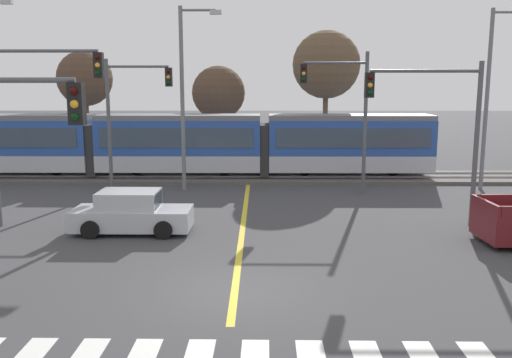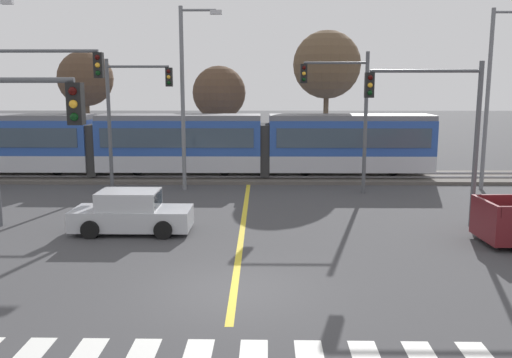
{
  "view_description": "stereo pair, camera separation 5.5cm",
  "coord_description": "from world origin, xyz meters",
  "px_view_note": "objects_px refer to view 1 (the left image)",
  "views": [
    {
      "loc": [
        0.66,
        -13.19,
        5.22
      ],
      "look_at": [
        0.48,
        7.66,
        1.6
      ],
      "focal_mm": 38.0,
      "sensor_mm": 36.0,
      "label": 1
    },
    {
      "loc": [
        0.72,
        -13.19,
        5.22
      ],
      "look_at": [
        0.48,
        7.66,
        1.6
      ],
      "focal_mm": 38.0,
      "sensor_mm": 36.0,
      "label": 2
    }
  ],
  "objects_px": {
    "street_lamp_east": "(491,89)",
    "bare_tree_west": "(218,93)",
    "traffic_light_far_left": "(129,105)",
    "street_lamp_centre": "(186,89)",
    "bare_tree_far_west": "(85,79)",
    "bare_tree_east": "(326,65)",
    "traffic_light_mid_left": "(27,105)",
    "light_rail_tram": "(180,143)",
    "traffic_light_mid_right": "(439,117)",
    "sedan_crossing": "(132,213)",
    "traffic_light_far_right": "(345,103)"
  },
  "relations": [
    {
      "from": "bare_tree_west",
      "to": "bare_tree_east",
      "type": "xyz_separation_m",
      "value": [
        6.82,
        -0.79,
        1.74
      ]
    },
    {
      "from": "sedan_crossing",
      "to": "bare_tree_far_west",
      "type": "distance_m",
      "value": 17.56
    },
    {
      "from": "traffic_light_far_left",
      "to": "street_lamp_centre",
      "type": "bearing_deg",
      "value": 7.12
    },
    {
      "from": "traffic_light_mid_left",
      "to": "street_lamp_east",
      "type": "bearing_deg",
      "value": 20.73
    },
    {
      "from": "sedan_crossing",
      "to": "bare_tree_east",
      "type": "xyz_separation_m",
      "value": [
        8.7,
        15.67,
        5.76
      ]
    },
    {
      "from": "traffic_light_far_left",
      "to": "traffic_light_mid_right",
      "type": "bearing_deg",
      "value": -27.2
    },
    {
      "from": "bare_tree_west",
      "to": "bare_tree_east",
      "type": "relative_size",
      "value": 0.75
    },
    {
      "from": "traffic_light_mid_right",
      "to": "street_lamp_centre",
      "type": "height_order",
      "value": "street_lamp_centre"
    },
    {
      "from": "traffic_light_mid_left",
      "to": "street_lamp_centre",
      "type": "height_order",
      "value": "street_lamp_centre"
    },
    {
      "from": "street_lamp_centre",
      "to": "traffic_light_far_right",
      "type": "bearing_deg",
      "value": -5.38
    },
    {
      "from": "bare_tree_east",
      "to": "light_rail_tram",
      "type": "bearing_deg",
      "value": -153.57
    },
    {
      "from": "traffic_light_mid_left",
      "to": "bare_tree_far_west",
      "type": "bearing_deg",
      "value": 100.06
    },
    {
      "from": "sedan_crossing",
      "to": "bare_tree_west",
      "type": "height_order",
      "value": "bare_tree_west"
    },
    {
      "from": "sedan_crossing",
      "to": "traffic_light_mid_right",
      "type": "distance_m",
      "value": 11.65
    },
    {
      "from": "sedan_crossing",
      "to": "bare_tree_west",
      "type": "distance_m",
      "value": 17.06
    },
    {
      "from": "bare_tree_far_west",
      "to": "traffic_light_mid_right",
      "type": "bearing_deg",
      "value": -39.68
    },
    {
      "from": "traffic_light_far_left",
      "to": "street_lamp_centre",
      "type": "distance_m",
      "value": 2.87
    },
    {
      "from": "traffic_light_mid_right",
      "to": "traffic_light_mid_left",
      "type": "height_order",
      "value": "traffic_light_mid_left"
    },
    {
      "from": "light_rail_tram",
      "to": "bare_tree_far_west",
      "type": "relative_size",
      "value": 3.8
    },
    {
      "from": "traffic_light_far_left",
      "to": "traffic_light_far_right",
      "type": "bearing_deg",
      "value": -2.1
    },
    {
      "from": "bare_tree_west",
      "to": "street_lamp_centre",
      "type": "bearing_deg",
      "value": -96.4
    },
    {
      "from": "light_rail_tram",
      "to": "traffic_light_far_right",
      "type": "distance_m",
      "value": 9.78
    },
    {
      "from": "street_lamp_east",
      "to": "traffic_light_far_left",
      "type": "bearing_deg",
      "value": -177.99
    },
    {
      "from": "traffic_light_far_left",
      "to": "bare_tree_far_west",
      "type": "bearing_deg",
      "value": 120.34
    },
    {
      "from": "traffic_light_mid_right",
      "to": "street_lamp_east",
      "type": "xyz_separation_m",
      "value": [
        4.88,
        7.26,
        0.93
      ]
    },
    {
      "from": "traffic_light_mid_right",
      "to": "bare_tree_east",
      "type": "bearing_deg",
      "value": 99.3
    },
    {
      "from": "bare_tree_far_west",
      "to": "bare_tree_east",
      "type": "height_order",
      "value": "bare_tree_east"
    },
    {
      "from": "traffic_light_mid_left",
      "to": "street_lamp_east",
      "type": "height_order",
      "value": "street_lamp_east"
    },
    {
      "from": "bare_tree_west",
      "to": "bare_tree_east",
      "type": "height_order",
      "value": "bare_tree_east"
    },
    {
      "from": "street_lamp_east",
      "to": "bare_tree_west",
      "type": "height_order",
      "value": "street_lamp_east"
    },
    {
      "from": "traffic_light_mid_left",
      "to": "bare_tree_east",
      "type": "height_order",
      "value": "bare_tree_east"
    },
    {
      "from": "street_lamp_east",
      "to": "bare_tree_west",
      "type": "xyz_separation_m",
      "value": [
        -14.09,
        8.18,
        -0.3
      ]
    },
    {
      "from": "street_lamp_centre",
      "to": "bare_tree_east",
      "type": "distance_m",
      "value": 11.0
    },
    {
      "from": "bare_tree_far_west",
      "to": "bare_tree_east",
      "type": "xyz_separation_m",
      "value": [
        15.14,
        0.09,
        0.86
      ]
    },
    {
      "from": "light_rail_tram",
      "to": "bare_tree_far_west",
      "type": "distance_m",
      "value": 8.52
    },
    {
      "from": "traffic_light_far_right",
      "to": "bare_tree_east",
      "type": "distance_m",
      "value": 8.65
    },
    {
      "from": "traffic_light_far_right",
      "to": "street_lamp_east",
      "type": "relative_size",
      "value": 0.76
    },
    {
      "from": "traffic_light_far_right",
      "to": "street_lamp_east",
      "type": "xyz_separation_m",
      "value": [
        7.34,
        1.01,
        0.63
      ]
    },
    {
      "from": "traffic_light_mid_left",
      "to": "traffic_light_far_right",
      "type": "xyz_separation_m",
      "value": [
        12.46,
        6.48,
        -0.14
      ]
    },
    {
      "from": "light_rail_tram",
      "to": "bare_tree_east",
      "type": "height_order",
      "value": "bare_tree_east"
    },
    {
      "from": "light_rail_tram",
      "to": "street_lamp_centre",
      "type": "height_order",
      "value": "street_lamp_centre"
    },
    {
      "from": "traffic_light_mid_left",
      "to": "street_lamp_centre",
      "type": "distance_m",
      "value": 8.65
    },
    {
      "from": "sedan_crossing",
      "to": "street_lamp_centre",
      "type": "bearing_deg",
      "value": 83.34
    },
    {
      "from": "light_rail_tram",
      "to": "traffic_light_mid_right",
      "type": "bearing_deg",
      "value": -43.2
    },
    {
      "from": "traffic_light_far_left",
      "to": "traffic_light_far_right",
      "type": "height_order",
      "value": "traffic_light_far_right"
    },
    {
      "from": "sedan_crossing",
      "to": "traffic_light_far_right",
      "type": "xyz_separation_m",
      "value": [
        8.64,
        7.28,
        3.68
      ]
    },
    {
      "from": "traffic_light_far_left",
      "to": "bare_tree_far_west",
      "type": "height_order",
      "value": "bare_tree_far_west"
    },
    {
      "from": "traffic_light_mid_right",
      "to": "street_lamp_centre",
      "type": "distance_m",
      "value": 12.37
    },
    {
      "from": "light_rail_tram",
      "to": "traffic_light_far_left",
      "type": "height_order",
      "value": "traffic_light_far_left"
    },
    {
      "from": "traffic_light_far_left",
      "to": "bare_tree_east",
      "type": "distance_m",
      "value": 13.39
    }
  ]
}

